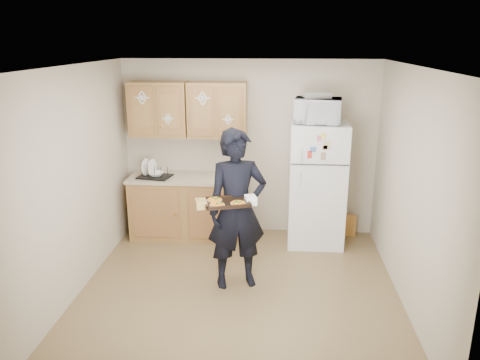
% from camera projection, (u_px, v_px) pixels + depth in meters
% --- Properties ---
extents(floor, '(3.60, 3.60, 0.00)m').
position_uv_depth(floor, '(239.00, 290.00, 5.36)').
color(floor, brown).
rests_on(floor, ground).
extents(ceiling, '(3.60, 3.60, 0.00)m').
position_uv_depth(ceiling, '(239.00, 66.00, 4.64)').
color(ceiling, beige).
rests_on(ceiling, wall_back).
extents(wall_back, '(3.60, 0.04, 2.50)m').
position_uv_depth(wall_back, '(249.00, 148.00, 6.72)').
color(wall_back, '#BDB099').
rests_on(wall_back, floor).
extents(wall_front, '(3.60, 0.04, 2.50)m').
position_uv_depth(wall_front, '(217.00, 263.00, 3.28)').
color(wall_front, '#BDB099').
rests_on(wall_front, floor).
extents(wall_left, '(0.04, 3.60, 2.50)m').
position_uv_depth(wall_left, '(76.00, 182.00, 5.14)').
color(wall_left, '#BDB099').
rests_on(wall_left, floor).
extents(wall_right, '(0.04, 3.60, 2.50)m').
position_uv_depth(wall_right, '(411.00, 190.00, 4.86)').
color(wall_right, '#BDB099').
rests_on(wall_right, floor).
extents(refrigerator, '(0.75, 0.70, 1.70)m').
position_uv_depth(refrigerator, '(316.00, 184.00, 6.41)').
color(refrigerator, white).
rests_on(refrigerator, floor).
extents(base_cabinet, '(1.60, 0.60, 0.86)m').
position_uv_depth(base_cabinet, '(189.00, 208.00, 6.72)').
color(base_cabinet, brown).
rests_on(base_cabinet, floor).
extents(countertop, '(1.64, 0.64, 0.04)m').
position_uv_depth(countertop, '(188.00, 178.00, 6.58)').
color(countertop, '#BFA993').
rests_on(countertop, base_cabinet).
extents(upper_cab_left, '(0.80, 0.33, 0.75)m').
position_uv_depth(upper_cab_left, '(159.00, 109.00, 6.47)').
color(upper_cab_left, brown).
rests_on(upper_cab_left, wall_back).
extents(upper_cab_right, '(0.80, 0.33, 0.75)m').
position_uv_depth(upper_cab_right, '(217.00, 110.00, 6.41)').
color(upper_cab_right, brown).
rests_on(upper_cab_right, wall_back).
extents(cereal_box, '(0.20, 0.07, 0.32)m').
position_uv_depth(cereal_box, '(349.00, 225.00, 6.80)').
color(cereal_box, gold).
rests_on(cereal_box, floor).
extents(person, '(0.77, 0.62, 1.84)m').
position_uv_depth(person, '(237.00, 210.00, 5.25)').
color(person, black).
rests_on(person, floor).
extents(baking_tray, '(0.56, 0.47, 0.04)m').
position_uv_depth(baking_tray, '(226.00, 203.00, 4.93)').
color(baking_tray, black).
rests_on(baking_tray, person).
extents(pizza_front_left, '(0.16, 0.16, 0.02)m').
position_uv_depth(pizza_front_left, '(217.00, 204.00, 4.83)').
color(pizza_front_left, orange).
rests_on(pizza_front_left, baking_tray).
extents(pizza_front_right, '(0.16, 0.16, 0.02)m').
position_uv_depth(pizza_front_right, '(238.00, 203.00, 4.87)').
color(pizza_front_right, orange).
rests_on(pizza_front_right, baking_tray).
extents(pizza_back_left, '(0.16, 0.16, 0.02)m').
position_uv_depth(pizza_back_left, '(215.00, 200.00, 4.97)').
color(pizza_back_left, orange).
rests_on(pizza_back_left, baking_tray).
extents(microwave, '(0.64, 0.47, 0.33)m').
position_uv_depth(microwave, '(318.00, 111.00, 6.07)').
color(microwave, white).
rests_on(microwave, refrigerator).
extents(foil_pan, '(0.38, 0.29, 0.07)m').
position_uv_depth(foil_pan, '(317.00, 95.00, 6.04)').
color(foil_pan, silver).
rests_on(foil_pan, microwave).
extents(dish_rack, '(0.49, 0.40, 0.18)m').
position_uv_depth(dish_rack, '(155.00, 171.00, 6.53)').
color(dish_rack, black).
rests_on(dish_rack, countertop).
extents(bowl, '(0.23, 0.23, 0.05)m').
position_uv_depth(bowl, '(156.00, 174.00, 6.54)').
color(bowl, white).
rests_on(bowl, dish_rack).
extents(soap_bottle, '(0.08, 0.09, 0.18)m').
position_uv_depth(soap_bottle, '(228.00, 173.00, 6.43)').
color(soap_bottle, white).
rests_on(soap_bottle, countertop).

